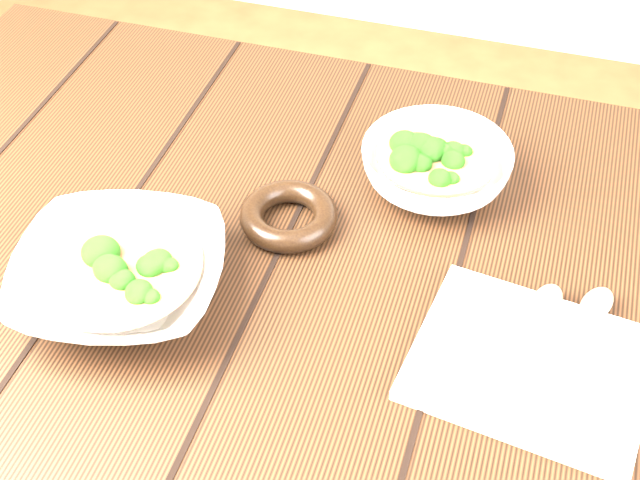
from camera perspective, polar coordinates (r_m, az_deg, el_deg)
table at (r=1.10m, az=-1.41°, el=-5.34°), size 1.20×0.80×0.75m
soup_bowl_front at (r=0.97m, az=-12.69°, el=-2.24°), size 0.27×0.27×0.06m
soup_bowl_back at (r=1.08m, az=7.42°, el=4.72°), size 0.23×0.23×0.06m
trivet at (r=1.03m, az=-2.02°, el=1.56°), size 0.15×0.15×0.03m
napkin at (r=0.92m, az=13.33°, el=-7.78°), size 0.25×0.22×0.01m
spoon_left at (r=0.94m, az=13.55°, el=-5.30°), size 0.06×0.19×0.01m
spoon_right at (r=0.95m, az=16.37°, el=-5.27°), size 0.08×0.18×0.01m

